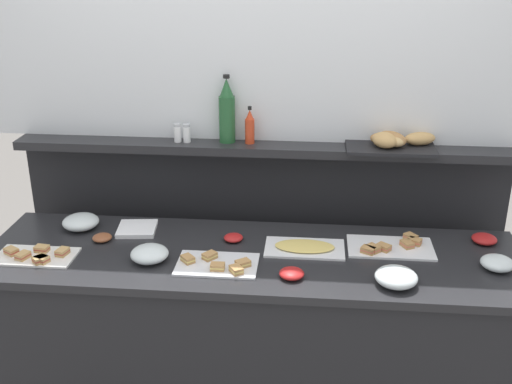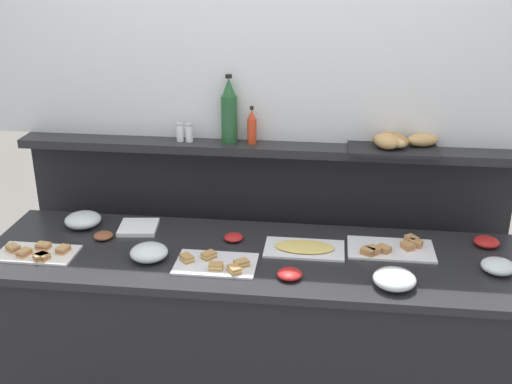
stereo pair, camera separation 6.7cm
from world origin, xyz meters
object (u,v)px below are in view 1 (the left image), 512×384
sandwich_platter_rear (391,247)px  wine_bottle_green (227,112)px  condiment_bowl_dark (484,239)px  salt_shaker (177,133)px  glass_bowl_small (150,254)px  cold_cuts_platter (305,247)px  pepper_shaker (187,133)px  sandwich_platter_front (36,256)px  condiment_bowl_red (102,238)px  hot_sauce_bottle (250,127)px  napkin_stack (137,229)px  glass_bowl_extra (396,278)px  bread_basket (393,141)px  glass_bowl_medium (497,264)px  condiment_bowl_teal (233,238)px  sandwich_platter_side (218,264)px  glass_bowl_large (81,222)px  condiment_bowl_cream (292,273)px

sandwich_platter_rear → wine_bottle_green: bearing=155.1°
condiment_bowl_dark → salt_shaker: (-1.39, 0.23, 0.37)m
glass_bowl_small → cold_cuts_platter: bearing=14.1°
glass_bowl_small → pepper_shaker: (0.07, 0.52, 0.36)m
sandwich_platter_front → condiment_bowl_red: 0.29m
cold_cuts_platter → hot_sauce_bottle: size_ratio=1.93×
sandwich_platter_front → napkin_stack: bearing=40.5°
cold_cuts_platter → glass_bowl_extra: (0.36, -0.26, 0.02)m
bread_basket → cold_cuts_platter: bearing=-137.2°
condiment_bowl_red → napkin_stack: size_ratio=0.50×
pepper_shaker → cold_cuts_platter: bearing=-32.6°
cold_cuts_platter → glass_bowl_medium: (0.77, -0.10, 0.01)m
hot_sauce_bottle → condiment_bowl_teal: bearing=-97.3°
cold_cuts_platter → salt_shaker: salt_shaker is taller
glass_bowl_small → condiment_bowl_red: (-0.26, 0.16, -0.01)m
bread_basket → condiment_bowl_red: bearing=-164.5°
sandwich_platter_side → glass_bowl_small: glass_bowl_small is taller
glass_bowl_extra → napkin_stack: bearing=161.5°
sandwich_platter_front → glass_bowl_medium: bearing=2.6°
sandwich_platter_rear → bread_basket: bread_basket is taller
wine_bottle_green → bread_basket: 0.77m
glass_bowl_small → condiment_bowl_red: 0.30m
sandwich_platter_front → sandwich_platter_rear: 1.50m
napkin_stack → sandwich_platter_rear: bearing=-3.7°
glass_bowl_large → condiment_bowl_dark: bearing=0.7°
sandwich_platter_rear → condiment_bowl_cream: (-0.42, -0.28, 0.01)m
condiment_bowl_red → hot_sauce_bottle: (0.62, 0.37, 0.41)m
sandwich_platter_rear → condiment_bowl_dark: size_ratio=3.38×
glass_bowl_extra → condiment_bowl_red: (-1.25, 0.26, -0.01)m
salt_shaker → bread_basket: (0.99, -0.01, -0.01)m
cold_cuts_platter → condiment_bowl_cream: 0.25m
glass_bowl_medium → condiment_bowl_red: size_ratio=1.57×
condiment_bowl_cream → condiment_bowl_dark: condiment_bowl_dark is taller
cold_cuts_platter → pepper_shaker: pepper_shaker is taller
sandwich_platter_rear → glass_bowl_medium: 0.43m
glass_bowl_extra → condiment_bowl_red: bearing=168.2°
cold_cuts_platter → pepper_shaker: size_ratio=3.90×
salt_shaker → pepper_shaker: bearing=0.0°
sandwich_platter_front → bread_basket: 1.63m
cold_cuts_platter → glass_bowl_large: (-1.03, 0.11, 0.02)m
napkin_stack → glass_bowl_large: bearing=179.9°
condiment_bowl_dark → sandwich_platter_rear: bearing=-166.8°
sandwich_platter_front → condiment_bowl_cream: sandwich_platter_front is taller
sandwich_platter_rear → condiment_bowl_teal: size_ratio=4.32×
sandwich_platter_side → sandwich_platter_front: 0.76m
condiment_bowl_dark → condiment_bowl_red: bearing=-175.4°
condiment_bowl_teal → salt_shaker: size_ratio=0.97×
glass_bowl_small → pepper_shaker: 0.64m
napkin_stack → hot_sauce_bottle: bearing=28.0°
condiment_bowl_dark → pepper_shaker: 1.42m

